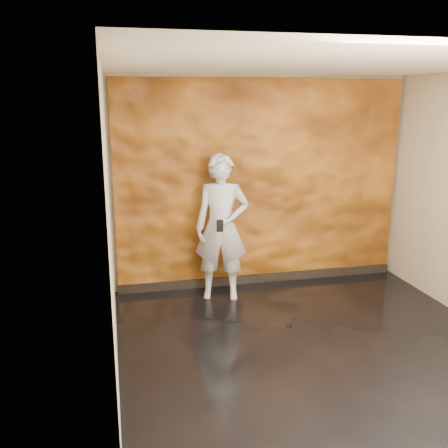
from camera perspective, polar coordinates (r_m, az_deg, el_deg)
room at (r=4.92m, az=11.07°, el=0.97°), size 4.02×4.02×2.81m
feature_wall at (r=6.72m, az=4.33°, el=4.54°), size 3.90×0.06×2.75m
baseboard at (r=7.03m, az=4.23°, el=-6.19°), size 3.90×0.04×0.12m
man at (r=6.26m, az=-0.27°, el=-0.40°), size 0.76×0.60×1.85m
phone at (r=5.97m, az=-0.47°, el=-0.20°), size 0.08×0.02×0.15m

